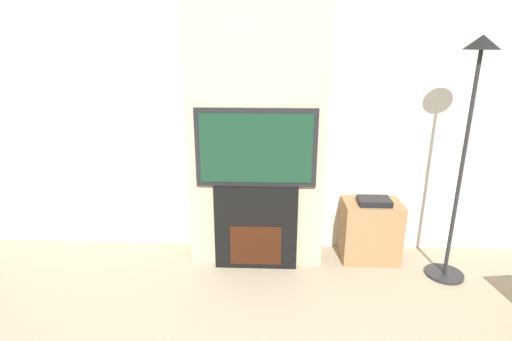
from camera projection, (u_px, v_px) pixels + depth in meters
name	position (u px, v px, depth m)	size (l,w,h in m)	color
wall_back	(258.00, 102.00, 3.42)	(6.00, 0.06, 2.70)	silver
chimney_breast	(257.00, 105.00, 3.22)	(1.12, 0.36, 2.70)	#BCAD8E
fireplace	(256.00, 226.00, 3.35)	(0.69, 0.15, 0.73)	black
television	(256.00, 148.00, 3.14)	(0.96, 0.07, 0.63)	black
floor_lamp	(469.00, 122.00, 2.91)	(0.30, 0.30, 1.89)	#262628
media_stand	(370.00, 230.00, 3.48)	(0.49, 0.34, 0.58)	#997047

